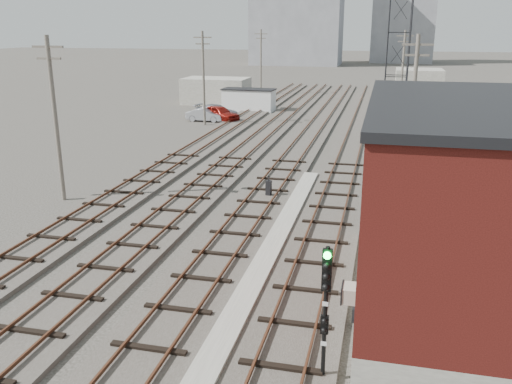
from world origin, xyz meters
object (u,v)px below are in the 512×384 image
(car_red, at_px, (219,113))
(car_grey, at_px, (217,111))
(signal_mast, at_px, (325,305))
(car_silver, at_px, (205,115))
(site_trailer, at_px, (249,100))
(switch_stand, at_px, (269,189))

(car_red, height_order, car_grey, car_red)
(signal_mast, xyz_separation_m, car_silver, (-16.80, 40.02, -1.71))
(car_red, distance_m, car_silver, 1.46)
(site_trailer, height_order, car_grey, site_trailer)
(car_red, relative_size, car_grey, 0.97)
(site_trailer, xyz_separation_m, car_grey, (-2.14, -5.56, -0.59))
(signal_mast, bearing_deg, car_silver, 112.78)
(site_trailer, bearing_deg, car_grey, -108.36)
(switch_stand, height_order, car_grey, car_grey)
(switch_stand, bearing_deg, car_grey, 123.50)
(car_silver, bearing_deg, car_red, -62.22)
(signal_mast, distance_m, car_silver, 43.43)
(car_silver, height_order, car_grey, car_grey)
(car_grey, bearing_deg, car_red, -147.96)
(car_silver, xyz_separation_m, car_grey, (0.45, 2.51, 0.05))
(switch_stand, xyz_separation_m, car_grey, (-11.40, 26.59, 0.11))
(car_grey, bearing_deg, site_trailer, -13.51)
(car_silver, distance_m, car_grey, 2.55)
(site_trailer, height_order, car_silver, site_trailer)
(car_silver, bearing_deg, switch_stand, -152.49)
(car_red, bearing_deg, switch_stand, -129.96)
(site_trailer, bearing_deg, car_red, -97.17)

